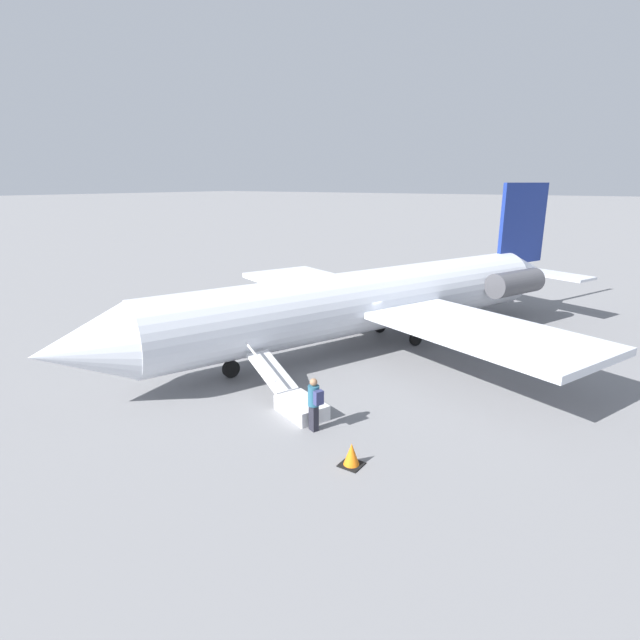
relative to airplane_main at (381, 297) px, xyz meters
The scene contains 5 objects.
ground_plane 2.45m from the airplane_main, 21.18° to the right, with size 600.00×600.00×0.00m, color slate.
airplane_main is the anchor object (origin of this frame).
boarding_stairs 8.51m from the airplane_main, ahead, with size 2.38×4.11×1.81m.
passenger 9.49m from the airplane_main, 15.15° to the left, with size 0.44×0.57×1.74m.
traffic_cone_near_stairs 11.23m from the airplane_main, 23.62° to the left, with size 0.60×0.60×0.66m.
Camera 1 is at (19.80, 10.90, 7.54)m, focal length 28.00 mm.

